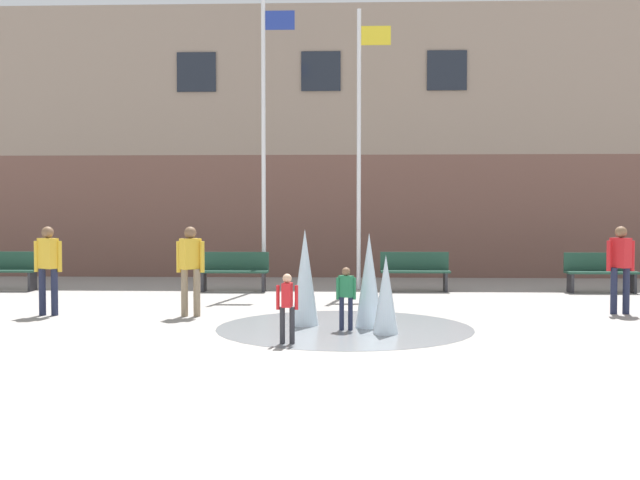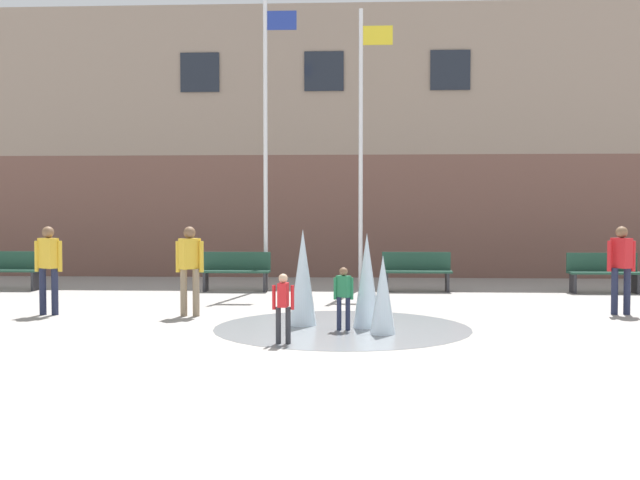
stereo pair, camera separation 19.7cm
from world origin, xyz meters
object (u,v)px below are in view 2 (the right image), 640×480
object	(u,v)px
park_bench_under_left_flagpole	(8,270)
adult_near_bench	(48,263)
child_running	(343,293)
adult_in_red	(190,264)
park_bench_near_trashcan	(603,272)
park_bench_under_right_flagpole	(417,271)
child_in_fountain	(283,303)
flagpole_left	(267,132)
park_bench_center	(236,271)
flagpole_right	(362,140)
adult_watching	(621,263)

from	to	relation	value
park_bench_under_left_flagpole	adult_near_bench	bearing A→B (deg)	-56.63
child_running	adult_in_red	bearing A→B (deg)	4.93
child_running	park_bench_near_trashcan	bearing A→B (deg)	-102.70
park_bench_under_right_flagpole	child_in_fountain	size ratio (longest dim) A/B	1.62
adult_in_red	flagpole_left	xyz separation A→B (m)	(0.79, 4.81, 2.82)
park_bench_under_left_flagpole	park_bench_under_right_flagpole	xyz separation A→B (m)	(9.66, 0.17, 0.00)
adult_near_bench	child_running	size ratio (longest dim) A/B	1.61
child_running	adult_in_red	xyz separation A→B (m)	(-2.75, 1.46, 0.35)
park_bench_under_right_flagpole	child_running	size ratio (longest dim) A/B	1.62
child_running	park_bench_under_left_flagpole	bearing A→B (deg)	-2.22
park_bench_center	flagpole_right	world-z (taller)	flagpole_right
park_bench_center	flagpole_right	size ratio (longest dim) A/B	0.24
child_in_fountain	park_bench_near_trashcan	bearing A→B (deg)	-36.70
park_bench_under_right_flagpole	flagpole_right	xyz separation A→B (m)	(-1.27, 0.43, 3.08)
park_bench_center	flagpole_left	xyz separation A→B (m)	(0.66, 0.59, 3.27)
park_bench_center	adult_watching	world-z (taller)	adult_watching
adult_in_red	flagpole_right	bearing A→B (deg)	-166.07
park_bench_near_trashcan	flagpole_left	xyz separation A→B (m)	(-7.78, 0.55, 3.27)
adult_near_bench	adult_watching	size ratio (longest dim) A/B	1.00
child_in_fountain	adult_watching	world-z (taller)	adult_watching
flagpole_right	adult_in_red	bearing A→B (deg)	-122.59
park_bench_under_right_flagpole	park_bench_near_trashcan	world-z (taller)	same
park_bench_under_right_flagpole	child_running	xyz separation A→B (m)	(-1.59, -5.83, 0.10)
adult_near_bench	adult_watching	distance (m)	10.28
child_in_fountain	child_running	size ratio (longest dim) A/B	1.00
park_bench_under_left_flagpole	child_running	xyz separation A→B (m)	(8.07, -5.67, 0.10)
park_bench_near_trashcan	flagpole_left	world-z (taller)	flagpole_left
child_running	adult_in_red	distance (m)	3.13
adult_near_bench	flagpole_right	xyz separation A→B (m)	(5.64, 4.78, 2.62)
child_in_fountain	adult_in_red	bearing A→B (deg)	42.56
adult_near_bench	child_in_fountain	bearing A→B (deg)	177.25
adult_watching	flagpole_left	bearing A→B (deg)	29.80
park_bench_under_left_flagpole	park_bench_under_right_flagpole	bearing A→B (deg)	0.99
adult_in_red	child_running	bearing A→B (deg)	108.57
park_bench_under_right_flagpole	park_bench_near_trashcan	xyz separation A→B (m)	(4.23, -0.12, 0.00)
park_bench_near_trashcan	adult_in_red	bearing A→B (deg)	-153.62
park_bench_center	child_in_fountain	size ratio (longest dim) A/B	1.62
park_bench_center	child_in_fountain	xyz separation A→B (m)	(1.80, -6.91, 0.10)
park_bench_center	flagpole_right	bearing A→B (deg)	11.41
adult_watching	flagpole_right	bearing A→B (deg)	18.86
child_running	adult_near_bench	bearing A→B (deg)	17.24
park_bench_near_trashcan	child_in_fountain	bearing A→B (deg)	-133.71
park_bench_near_trashcan	park_bench_under_left_flagpole	bearing A→B (deg)	-179.81
park_bench_under_left_flagpole	park_bench_under_right_flagpole	world-z (taller)	same
park_bench_under_right_flagpole	flagpole_left	distance (m)	4.85
park_bench_center	child_in_fountain	distance (m)	7.15
park_bench_under_right_flagpole	adult_near_bench	bearing A→B (deg)	-147.81
park_bench_under_right_flagpole	adult_in_red	bearing A→B (deg)	-134.79
child_in_fountain	adult_in_red	size ratio (longest dim) A/B	0.62
park_bench_under_left_flagpole	adult_watching	distance (m)	13.52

